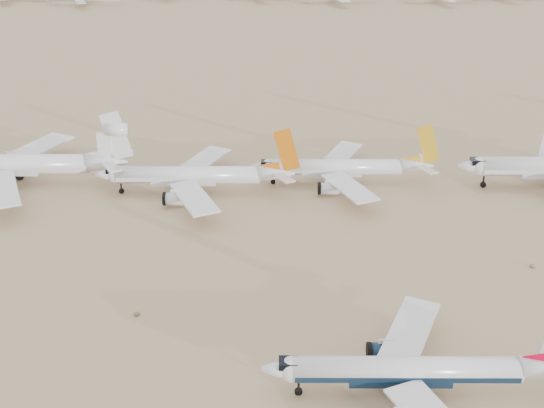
# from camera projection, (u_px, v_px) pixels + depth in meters

# --- Properties ---
(ground) EXTENTS (7000.00, 7000.00, 0.00)m
(ground) POSITION_uv_depth(u_px,v_px,m) (332.00, 369.00, 108.04)
(ground) COLOR #9B7C5A
(ground) RESTS_ON ground
(main_airliner) EXTENTS (40.96, 40.01, 14.46)m
(main_airliner) POSITION_uv_depth(u_px,v_px,m) (420.00, 371.00, 101.16)
(main_airliner) COLOR silver
(main_airliner) RESTS_ON ground
(row2_gold_tail) EXTENTS (40.31, 39.42, 14.35)m
(row2_gold_tail) POSITION_uv_depth(u_px,v_px,m) (343.00, 168.00, 171.58)
(row2_gold_tail) COLOR silver
(row2_gold_tail) RESTS_ON ground
(row2_orange_tail) EXTENTS (42.56, 41.63, 15.18)m
(row2_orange_tail) POSITION_uv_depth(u_px,v_px,m) (196.00, 176.00, 166.34)
(row2_orange_tail) COLOR silver
(row2_orange_tail) RESTS_ON ground
(row2_white_trijet) EXTENTS (49.54, 48.42, 17.56)m
(row2_white_trijet) POSITION_uv_depth(u_px,v_px,m) (19.00, 164.00, 170.82)
(row2_white_trijet) COLOR silver
(row2_white_trijet) RESTS_ON ground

